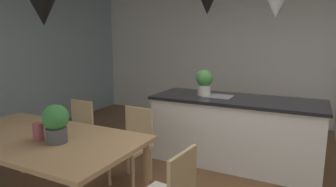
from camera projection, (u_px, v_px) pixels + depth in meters
wall_back_kitchen at (279, 57)px, 5.61m from camera, size 10.00×0.12×2.70m
dining_table at (40, 142)px, 2.71m from camera, size 1.99×1.04×0.76m
chair_far_right at (132, 143)px, 3.32m from camera, size 0.42×0.42×0.87m
chair_far_left at (75, 132)px, 3.72m from camera, size 0.42×0.42×0.87m
kitchen_island at (235, 130)px, 3.85m from camera, size 2.20×0.86×0.91m
pendant_over_table at (43, 12)px, 2.60m from camera, size 0.23×0.23×0.92m
pendant_over_island_main at (207, 6)px, 3.75m from camera, size 0.19×0.19×0.71m
pendant_over_island_aux at (276, 9)px, 3.38m from camera, size 0.21×0.21×0.79m
potted_plant_on_island at (204, 81)px, 3.94m from camera, size 0.23×0.23×0.36m
potted_plant_on_table at (56, 122)px, 2.49m from camera, size 0.23×0.23×0.34m
vase_on_dining_table at (38, 132)px, 2.57m from camera, size 0.10×0.10×0.16m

